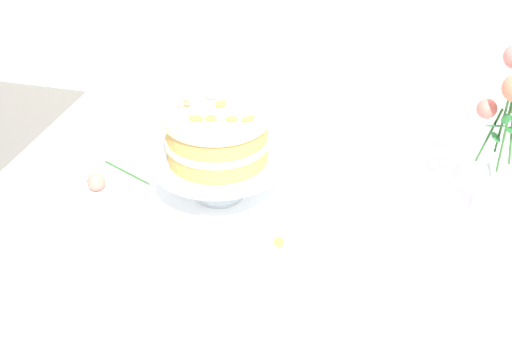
# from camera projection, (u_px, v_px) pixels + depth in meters

# --- Properties ---
(dining_table) EXTENTS (1.40, 1.00, 0.74)m
(dining_table) POSITION_uv_depth(u_px,v_px,m) (281.00, 269.00, 1.41)
(dining_table) COLOR white
(dining_table) RESTS_ON ground
(linen_napkin) EXTENTS (0.37, 0.37, 0.00)m
(linen_napkin) POSITION_uv_depth(u_px,v_px,m) (219.00, 195.00, 1.48)
(linen_napkin) COLOR white
(linen_napkin) RESTS_ON dining_table
(cake_stand) EXTENTS (0.29, 0.29, 0.10)m
(cake_stand) POSITION_uv_depth(u_px,v_px,m) (218.00, 164.00, 1.44)
(cake_stand) COLOR silver
(cake_stand) RESTS_ON linen_napkin
(layer_cake) EXTENTS (0.23, 0.23, 0.12)m
(layer_cake) POSITION_uv_depth(u_px,v_px,m) (217.00, 135.00, 1.40)
(layer_cake) COLOR tan
(layer_cake) RESTS_ON cake_stand
(flower_vase) EXTENTS (0.11, 0.13, 0.37)m
(flower_vase) POSITION_uv_depth(u_px,v_px,m) (499.00, 151.00, 1.35)
(flower_vase) COLOR silver
(flower_vase) RESTS_ON dining_table
(fallen_rose) EXTENTS (0.14, 0.14, 0.04)m
(fallen_rose) POSITION_uv_depth(u_px,v_px,m) (98.00, 181.00, 1.49)
(fallen_rose) COLOR #2D6028
(fallen_rose) RESTS_ON dining_table
(loose_petal_0) EXTENTS (0.03, 0.04, 0.01)m
(loose_petal_0) POSITION_uv_depth(u_px,v_px,m) (279.00, 242.00, 1.34)
(loose_petal_0) COLOR yellow
(loose_petal_0) RESTS_ON dining_table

